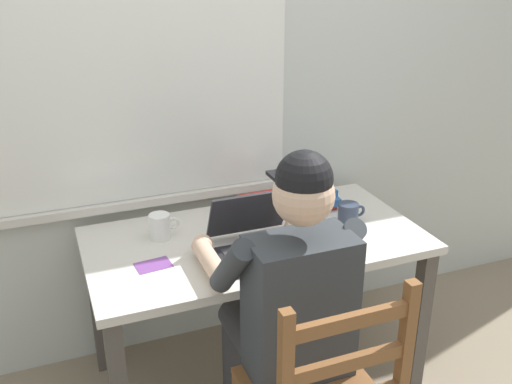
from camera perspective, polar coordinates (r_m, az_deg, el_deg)
ground_plane at (r=2.76m, az=-0.06°, el=-17.55°), size 8.00×8.00×0.00m
back_wall at (r=2.56m, az=-3.91°, el=11.75°), size 6.00×0.08×2.60m
desk at (r=2.41m, az=-0.06°, el=-6.44°), size 1.36×0.72×0.70m
seated_person at (r=2.01m, az=2.99°, el=-10.36°), size 0.50×0.60×1.25m
laptop at (r=2.24m, az=0.19°, el=-4.58°), size 0.33×0.33×0.22m
computer_mouse at (r=2.35m, az=7.06°, el=-4.35°), size 0.06×0.10×0.03m
coffee_mug_white at (r=2.36m, az=-9.42°, el=-3.36°), size 0.12×0.08×0.10m
coffee_mug_dark at (r=2.48m, az=9.13°, el=-2.13°), size 0.12×0.09×0.09m
book_stack_main at (r=2.63m, az=5.89°, el=-0.59°), size 0.20×0.17×0.08m
book_stack_side at (r=2.53m, az=0.62°, el=-1.40°), size 0.20×0.16×0.09m
paper_pile_near_laptop at (r=2.61m, az=1.20°, el=-1.52°), size 0.22×0.23×0.01m
landscape_photo_print at (r=2.19m, az=-10.10°, el=-7.11°), size 0.14×0.10×0.00m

